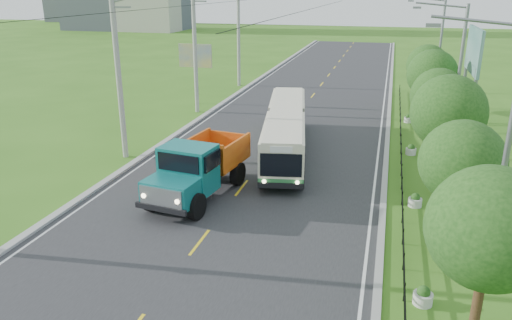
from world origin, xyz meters
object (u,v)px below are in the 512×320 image
at_px(tree_front, 490,233).
at_px(planter_mid, 411,150).
at_px(tree_fourth, 439,98).
at_px(billboard_right, 473,57).
at_px(tree_back, 428,67).
at_px(dump_truck, 198,165).
at_px(bus, 286,128).
at_px(planter_near, 415,201).
at_px(planter_far, 408,119).
at_px(planter_front, 423,296).
at_px(tree_second, 462,166).
at_px(streetlight_far, 438,49).
at_px(pole_near, 119,74).
at_px(pole_mid, 195,50).
at_px(billboard_left, 195,60).
at_px(streetlight_mid, 456,77).
at_px(pole_far, 239,36).
at_px(tree_third, 449,116).
at_px(streetlight_near, 502,149).
at_px(tree_fifth, 433,77).

distance_m(tree_front, planter_mid, 18.23).
relative_size(tree_fourth, billboard_right, 0.74).
xyz_separation_m(tree_fourth, tree_back, (0.00, 12.00, 0.07)).
bearing_deg(dump_truck, bus, 78.07).
relative_size(planter_mid, bus, 0.05).
relative_size(planter_near, planter_far, 1.00).
relative_size(planter_front, billboard_right, 0.09).
bearing_deg(tree_back, tree_second, -90.00).
height_order(planter_front, dump_truck, dump_truck).
xyz_separation_m(tree_fourth, streetlight_far, (0.79, 13.86, 1.32)).
distance_m(streetlight_far, billboard_right, 8.18).
bearing_deg(streetlight_far, pole_near, -134.86).
xyz_separation_m(pole_mid, tree_fourth, (18.12, -6.86, -1.51)).
relative_size(planter_near, billboard_left, 0.13).
bearing_deg(planter_front, streetlight_mid, 82.73).
bearing_deg(tree_front, planter_near, 97.26).
height_order(planter_near, dump_truck, dump_truck).
distance_m(planter_front, billboard_left, 31.88).
bearing_deg(planter_near, tree_front, -82.74).
bearing_deg(pole_near, planter_far, 37.63).
height_order(planter_mid, planter_far, same).
bearing_deg(pole_mid, planter_mid, -22.54).
distance_m(planter_far, billboard_right, 6.58).
relative_size(pole_far, planter_near, 14.93).
bearing_deg(pole_mid, dump_truck, -68.42).
distance_m(tree_fourth, bus, 9.26).
distance_m(pole_far, billboard_left, 9.17).
distance_m(tree_third, planter_front, 10.87).
bearing_deg(planter_mid, billboard_left, 151.08).
bearing_deg(planter_near, streetlight_near, -71.20).
bearing_deg(planter_near, tree_fourth, 81.23).
relative_size(tree_front, planter_front, 8.36).
relative_size(tree_third, planter_far, 8.96).
distance_m(streetlight_far, planter_near, 22.57).
xyz_separation_m(pole_near, planter_far, (16.86, 13.00, -4.81)).
bearing_deg(streetlight_near, planter_far, 95.30).
relative_size(tree_back, planter_mid, 8.21).
bearing_deg(dump_truck, pole_near, 153.25).
relative_size(tree_second, billboard_right, 0.73).
distance_m(pole_near, pole_mid, 12.00).
bearing_deg(planter_mid, dump_truck, -137.59).
height_order(pole_near, bus, pole_near).
height_order(pole_mid, planter_near, pole_mid).
height_order(tree_front, dump_truck, tree_front).
bearing_deg(tree_back, pole_mid, -164.16).
height_order(tree_front, billboard_right, billboard_right).
height_order(planter_far, billboard_right, billboard_right).
bearing_deg(tree_second, streetlight_mid, 86.21).
bearing_deg(tree_second, tree_fifth, 90.00).
xyz_separation_m(tree_front, tree_second, (-0.00, 6.00, -0.20)).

